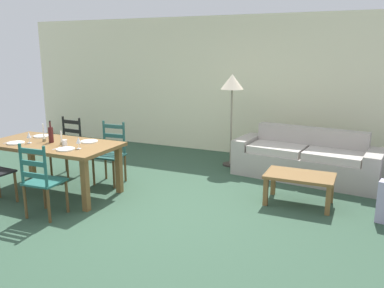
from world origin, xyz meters
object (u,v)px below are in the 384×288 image
(dining_chair_near_right, at_px, (42,181))
(coffee_cup_primary, at_px, (65,143))
(dining_chair_far_right, at_px, (111,153))
(dining_table, at_px, (53,149))
(coffee_table, at_px, (300,179))
(dining_chair_far_left, at_px, (68,147))
(wine_glass_near_left, at_px, (29,135))
(couch, at_px, (306,160))
(standing_lamp, at_px, (232,87))
(wine_glass_near_right, at_px, (78,141))
(wine_bottle, at_px, (51,134))

(dining_chair_near_right, xyz_separation_m, coffee_cup_primary, (-0.19, 0.66, 0.32))
(dining_chair_far_right, distance_m, coffee_cup_primary, 0.88)
(dining_table, distance_m, coffee_table, 3.49)
(dining_chair_far_left, bearing_deg, dining_chair_far_right, -2.78)
(wine_glass_near_left, relative_size, coffee_table, 0.18)
(couch, relative_size, standing_lamp, 1.44)
(dining_chair_far_right, bearing_deg, dining_chair_far_left, 177.22)
(standing_lamp, bearing_deg, dining_chair_far_right, -130.23)
(dining_chair_near_right, xyz_separation_m, couch, (2.76, 2.95, -0.19))
(dining_chair_far_right, relative_size, couch, 0.41)
(dining_chair_far_left, xyz_separation_m, coffee_table, (3.75, 0.23, -0.12))
(dining_chair_near_right, distance_m, dining_chair_far_left, 1.76)
(wine_glass_near_left, bearing_deg, dining_chair_far_right, 48.35)
(wine_glass_near_left, height_order, coffee_table, wine_glass_near_left)
(dining_table, xyz_separation_m, dining_chair_far_left, (-0.41, 0.76, -0.19))
(wine_glass_near_left, height_order, wine_glass_near_right, same)
(wine_glass_near_left, xyz_separation_m, wine_glass_near_right, (0.87, 0.02, 0.00))
(dining_table, height_order, dining_chair_near_right, dining_chair_near_right)
(couch, xyz_separation_m, coffee_table, (0.09, -1.21, 0.06))
(wine_bottle, bearing_deg, dining_table, -18.95)
(dining_chair_far_right, distance_m, wine_glass_near_left, 1.22)
(wine_bottle, distance_m, coffee_table, 3.55)
(wine_glass_near_right, xyz_separation_m, coffee_cup_primary, (-0.28, 0.04, -0.07))
(dining_chair_far_right, relative_size, wine_bottle, 3.04)
(wine_glass_near_left, bearing_deg, dining_chair_near_right, -37.51)
(coffee_cup_primary, relative_size, coffee_table, 0.10)
(coffee_cup_primary, bearing_deg, wine_glass_near_right, -7.90)
(dining_table, distance_m, wine_glass_near_left, 0.38)
(dining_table, bearing_deg, wine_bottle, 161.05)
(wine_glass_near_left, distance_m, coffee_table, 3.84)
(dining_chair_far_right, height_order, standing_lamp, standing_lamp)
(standing_lamp, bearing_deg, wine_bottle, -129.13)
(coffee_table, bearing_deg, coffee_cup_primary, -160.48)
(dining_table, xyz_separation_m, standing_lamp, (1.89, 2.39, 0.75))
(wine_bottle, xyz_separation_m, coffee_cup_primary, (0.34, -0.10, -0.07))
(coffee_cup_primary, xyz_separation_m, standing_lamp, (1.59, 2.48, 0.62))
(dining_chair_near_right, distance_m, couch, 4.04)
(wine_bottle, xyz_separation_m, wine_glass_near_left, (-0.25, -0.16, -0.01))
(wine_glass_near_right, height_order, couch, wine_glass_near_right)
(dining_table, relative_size, wine_glass_near_left, 11.80)
(wine_bottle, bearing_deg, dining_chair_far_right, 53.64)
(dining_chair_far_left, relative_size, dining_chair_far_right, 1.00)
(dining_chair_near_right, xyz_separation_m, dining_chair_far_left, (-0.90, 1.51, 0.00))
(wine_glass_near_right, bearing_deg, dining_chair_far_right, 96.74)
(dining_chair_far_right, xyz_separation_m, standing_lamp, (1.42, 1.67, 0.93))
(dining_chair_far_right, relative_size, wine_glass_near_right, 5.96)
(dining_chair_near_right, xyz_separation_m, wine_bottle, (-0.53, 0.77, 0.39))
(wine_glass_near_right, bearing_deg, wine_glass_near_left, -178.62)
(standing_lamp, bearing_deg, dining_table, -128.40)
(dining_chair_far_left, xyz_separation_m, wine_glass_near_right, (0.99, -0.89, 0.38))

